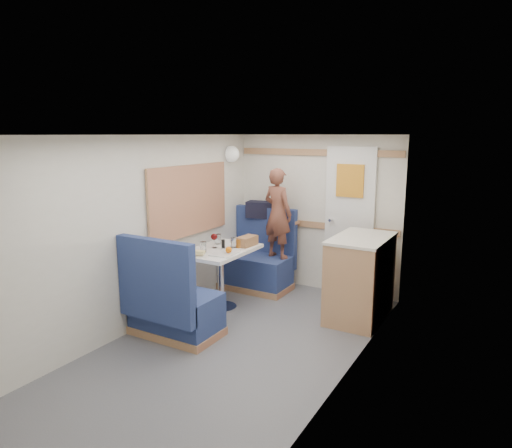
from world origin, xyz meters
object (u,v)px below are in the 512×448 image
Objects in this scene: wine_glass at (214,237)px; pepper_grinder at (223,244)px; galley_counter at (360,277)px; orange_fruit at (229,250)px; bench_near at (172,308)px; dinette_table at (221,262)px; tumbler_mid at (218,239)px; bread_loaf at (247,241)px; beer_glass at (239,244)px; tumbler_left at (203,247)px; person at (278,213)px; tray at (225,254)px; dome_light at (231,154)px; cheese_block at (199,252)px; duffel_bag at (264,210)px; tumbler_right at (234,242)px; bench_far at (258,266)px.

wine_glass is 0.13m from pepper_grinder.
wine_glass is at bearing -160.67° from galley_counter.
wine_glass is at bearing 151.69° from orange_fruit.
dinette_table is at bearing 90.00° from bench_near.
orange_fruit is 0.51m from tumbler_mid.
tumbler_mid reaches higher than bread_loaf.
bread_loaf is at bearing 74.14° from beer_glass.
pepper_grinder is at bearing 65.99° from tumbler_left.
tray is (-0.10, -1.06, -0.29)m from person.
dome_light is (-0.39, 1.71, 1.45)m from bench_near.
orange_fruit is at bearing -28.31° from wine_glass.
dome_light is 1.79× the size of cheese_block.
bench_near reaches higher than tray.
pepper_grinder is at bearing 13.24° from wine_glass.
tray is 0.45m from bread_loaf.
dome_light is 0.86m from duffel_bag.
cheese_block is at bearing 90.08° from person.
person is at bearing 58.34° from tumbler_mid.
bench_near is 0.68m from cheese_block.
cheese_block is (-0.02, 0.50, 0.46)m from bench_near.
tray is 2.93× the size of pepper_grinder.
orange_fruit is (-0.06, -1.05, -0.25)m from person.
orange_fruit is at bearing 40.18° from cheese_block.
person reaches higher than bread_loaf.
dome_light is (-0.39, 0.85, 1.18)m from dinette_table.
bench_near reaches higher than cheese_block.
bench_near is 1.01m from pepper_grinder.
bench_near is 1.16m from tumbler_mid.
bench_near is 1.25m from bread_loaf.
tray reaches higher than dinette_table.
galley_counter is 9.39× the size of beer_glass.
beer_glass is 0.18m from pepper_grinder.
person is 6.81× the size of wine_glass.
duffel_bag is 1.12m from pepper_grinder.
bread_loaf is at bearing 94.13° from orange_fruit.
tumbler_right is (0.18, 0.35, -0.00)m from tumbler_left.
wine_glass is 1.45× the size of tumbler_left.
duffel_bag is 4.31× the size of pepper_grinder.
tumbler_mid is 0.44× the size of bread_loaf.
bench_far reaches higher than dinette_table.
orange_fruit is (0.22, 0.70, 0.47)m from bench_near.
tumbler_left reaches higher than dinette_table.
tumbler_right is (0.15, -0.98, -0.23)m from duffel_bag.
pepper_grinder reaches higher than dinette_table.
dome_light reaches higher than beer_glass.
bread_loaf is (0.19, 1.14, 0.48)m from bench_near.
tumbler_left is at bearing -89.78° from wine_glass.
bench_near reaches higher than bread_loaf.
dome_light is 1.32m from beer_glass.
pepper_grinder is (0.18, -0.15, -0.01)m from tumbler_mid.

